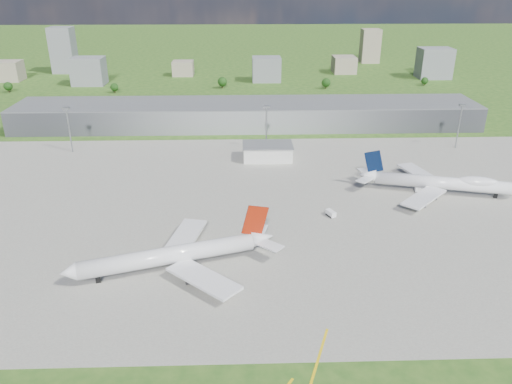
{
  "coord_description": "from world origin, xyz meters",
  "views": [
    {
      "loc": [
        -4.31,
        -155.9,
        94.15
      ],
      "look_at": [
        1.7,
        35.57,
        9.0
      ],
      "focal_mm": 35.0,
      "sensor_mm": 36.0,
      "label": 1
    }
  ],
  "objects_px": {
    "airliner_blue_quad": "(441,183)",
    "airliner_red_twin": "(176,255)",
    "van_white_near": "(331,214)",
    "van_white_far": "(420,190)",
    "tug_yellow": "(222,288)"
  },
  "relations": [
    {
      "from": "airliner_blue_quad",
      "to": "airliner_red_twin",
      "type": "bearing_deg",
      "value": -137.63
    },
    {
      "from": "van_white_near",
      "to": "van_white_far",
      "type": "xyz_separation_m",
      "value": [
        45.31,
        23.19,
        -0.14
      ]
    },
    {
      "from": "van_white_near",
      "to": "airliner_blue_quad",
      "type": "bearing_deg",
      "value": -92.32
    },
    {
      "from": "airliner_blue_quad",
      "to": "van_white_near",
      "type": "bearing_deg",
      "value": -143.31
    },
    {
      "from": "airliner_blue_quad",
      "to": "van_white_far",
      "type": "height_order",
      "value": "airliner_blue_quad"
    },
    {
      "from": "airliner_red_twin",
      "to": "van_white_near",
      "type": "height_order",
      "value": "airliner_red_twin"
    },
    {
      "from": "van_white_far",
      "to": "tug_yellow",
      "type": "bearing_deg",
      "value": -136.27
    },
    {
      "from": "airliner_blue_quad",
      "to": "van_white_near",
      "type": "height_order",
      "value": "airliner_blue_quad"
    },
    {
      "from": "airliner_red_twin",
      "to": "tug_yellow",
      "type": "height_order",
      "value": "airliner_red_twin"
    },
    {
      "from": "airliner_red_twin",
      "to": "van_white_near",
      "type": "bearing_deg",
      "value": -164.84
    },
    {
      "from": "van_white_near",
      "to": "tug_yellow",
      "type": "bearing_deg",
      "value": 115.27
    },
    {
      "from": "tug_yellow",
      "to": "van_white_near",
      "type": "relative_size",
      "value": 0.71
    },
    {
      "from": "van_white_far",
      "to": "airliner_blue_quad",
      "type": "bearing_deg",
      "value": -2.9
    },
    {
      "from": "airliner_blue_quad",
      "to": "van_white_near",
      "type": "xyz_separation_m",
      "value": [
        -54.54,
        -22.11,
        -3.93
      ]
    },
    {
      "from": "van_white_far",
      "to": "airliner_red_twin",
      "type": "bearing_deg",
      "value": -146.06
    }
  ]
}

